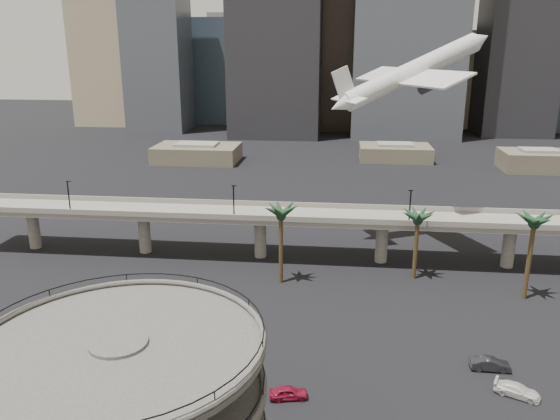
# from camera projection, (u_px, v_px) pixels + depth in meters

# --- Properties ---
(parking_ramp) EXTENTS (22.20, 22.20, 17.35)m
(parking_ramp) POSITION_uv_depth(u_px,v_px,m) (125.00, 415.00, 42.36)
(parking_ramp) COLOR #474542
(parking_ramp) RESTS_ON ground
(overpass) EXTENTS (130.00, 9.30, 14.70)m
(overpass) POSITION_uv_depth(u_px,v_px,m) (321.00, 221.00, 97.90)
(overpass) COLOR slate
(overpass) RESTS_ON ground
(palm_trees) EXTENTS (54.40, 18.40, 14.00)m
(palm_trees) POSITION_uv_depth(u_px,v_px,m) (454.00, 216.00, 87.36)
(palm_trees) COLOR #48361F
(palm_trees) RESTS_ON ground
(low_buildings) EXTENTS (135.00, 27.50, 6.80)m
(low_buildings) POSITION_uv_depth(u_px,v_px,m) (351.00, 155.00, 181.62)
(low_buildings) COLOR brown
(low_buildings) RESTS_ON ground
(skyline) EXTENTS (269.00, 86.00, 130.25)m
(skyline) POSITION_uv_depth(u_px,v_px,m) (371.00, 23.00, 239.16)
(skyline) COLOR gray
(skyline) RESTS_ON ground
(airborne_jet) EXTENTS (32.32, 30.46, 16.18)m
(airborne_jet) POSITION_uv_depth(u_px,v_px,m) (412.00, 73.00, 101.94)
(airborne_jet) COLOR silver
(airborne_jet) RESTS_ON ground
(car_a) EXTENTS (4.54, 2.53, 1.46)m
(car_a) POSITION_uv_depth(u_px,v_px,m) (288.00, 393.00, 60.07)
(car_a) COLOR maroon
(car_a) RESTS_ON ground
(car_b) EXTENTS (4.75, 1.72, 1.56)m
(car_b) POSITION_uv_depth(u_px,v_px,m) (490.00, 364.00, 65.41)
(car_b) COLOR black
(car_b) RESTS_ON ground
(car_c) EXTENTS (5.25, 3.81, 1.41)m
(car_c) POSITION_uv_depth(u_px,v_px,m) (517.00, 390.00, 60.51)
(car_c) COLOR silver
(car_c) RESTS_ON ground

